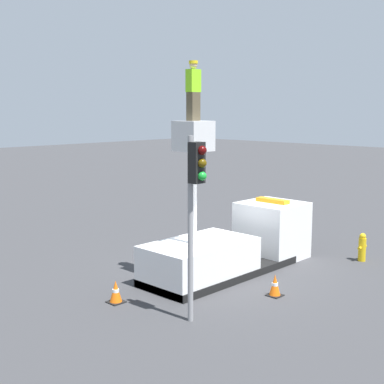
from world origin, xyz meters
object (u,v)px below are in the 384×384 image
at_px(traffic_cone_rear, 116,292).
at_px(bucket_truck, 233,245).
at_px(traffic_light_pole, 195,192).
at_px(traffic_cone_curbside, 275,286).
at_px(worker, 193,91).
at_px(fire_hydrant, 362,247).

bearing_deg(traffic_cone_rear, bucket_truck, -4.72).
height_order(traffic_light_pole, traffic_cone_rear, traffic_light_pole).
bearing_deg(traffic_cone_curbside, traffic_light_pole, 174.01).
bearing_deg(bucket_truck, worker, 180.00).
relative_size(worker, traffic_cone_rear, 2.77).
xyz_separation_m(traffic_light_pole, traffic_cone_rear, (-0.52, 2.56, -3.06)).
bearing_deg(traffic_cone_rear, traffic_cone_curbside, -39.00).
distance_m(worker, traffic_light_pole, 4.00).
xyz_separation_m(bucket_truck, worker, (-1.92, 0.00, 5.02)).
distance_m(traffic_cone_rear, traffic_cone_curbside, 4.57).
bearing_deg(worker, traffic_light_pole, -135.32).
distance_m(worker, traffic_cone_curbside, 6.18).
bearing_deg(traffic_cone_curbside, traffic_cone_rear, 141.00).
height_order(worker, traffic_cone_rear, worker).
relative_size(bucket_truck, worker, 3.81).
relative_size(fire_hydrant, traffic_cone_rear, 1.61).
bearing_deg(traffic_light_pole, worker, 44.68).
xyz_separation_m(traffic_cone_rear, traffic_cone_curbside, (3.55, -2.87, 0.00)).
bearing_deg(traffic_cone_curbside, bucket_truck, 66.31).
height_order(bucket_truck, traffic_light_pole, bucket_truck).
height_order(bucket_truck, traffic_cone_rear, bucket_truck).
distance_m(traffic_light_pole, traffic_cone_curbside, 4.31).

